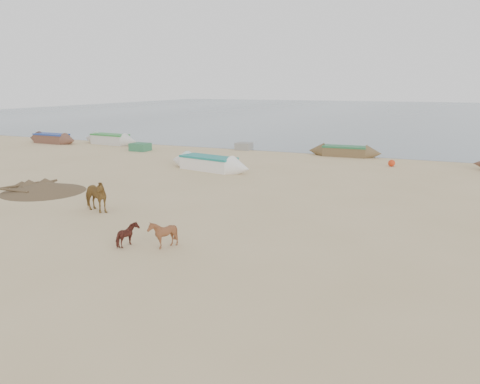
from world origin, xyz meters
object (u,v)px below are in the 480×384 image
object	(u,v)px
cow_adult	(94,196)
calf_right	(128,235)
near_canoe	(208,163)
calf_front	(163,234)

from	to	relation	value
cow_adult	calf_right	distance (m)	4.86
cow_adult	calf_right	bearing A→B (deg)	-111.70
near_canoe	calf_front	bearing A→B (deg)	-56.05
calf_front	calf_right	size ratio (longest dim) A/B	1.26
cow_adult	calf_front	size ratio (longest dim) A/B	1.73
cow_adult	calf_right	size ratio (longest dim) A/B	2.18
calf_front	calf_right	world-z (taller)	calf_front
calf_front	calf_right	bearing A→B (deg)	-94.29
cow_adult	near_canoe	bearing A→B (deg)	16.39
calf_right	near_canoe	world-z (taller)	near_canoe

